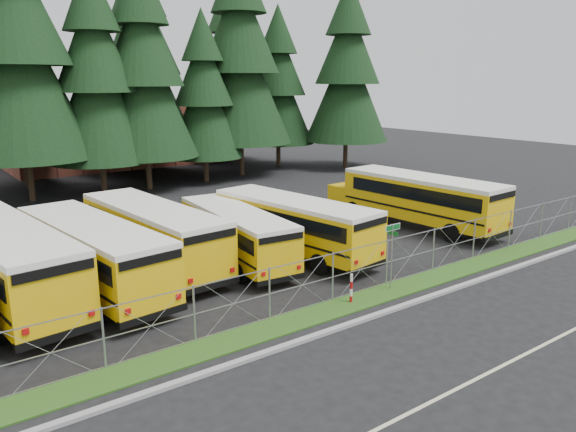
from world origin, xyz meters
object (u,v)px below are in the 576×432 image
(bus_1, at_px, (4,265))
(striped_bollard, at_px, (351,289))
(bus_2, at_px, (89,256))
(bus_3, at_px, (149,236))
(bus_east, at_px, (416,201))
(bus_5, at_px, (289,227))
(street_sign, at_px, (392,243))
(bus_4, at_px, (233,235))

(bus_1, height_order, striped_bollard, bus_1)
(bus_2, distance_m, bus_3, 3.44)
(bus_east, bearing_deg, bus_5, 175.93)
(street_sign, relative_size, striped_bollard, 2.34)
(bus_5, bearing_deg, bus_1, 165.57)
(bus_1, bearing_deg, bus_5, -12.25)
(bus_3, height_order, bus_east, bus_east)
(bus_2, bearing_deg, striped_bollard, -49.78)
(bus_1, xyz_separation_m, bus_4, (9.78, -0.76, -0.29))
(bus_5, xyz_separation_m, bus_east, (9.24, -0.08, 0.11))
(bus_2, xyz_separation_m, street_sign, (9.99, -7.29, 0.55))
(bus_2, bearing_deg, bus_4, -7.67)
(bus_5, bearing_deg, striped_bollard, -113.44)
(striped_bollard, bearing_deg, bus_4, 97.75)
(bus_4, relative_size, bus_5, 0.91)
(bus_1, bearing_deg, bus_3, 1.53)
(bus_2, distance_m, bus_5, 9.54)
(bus_4, distance_m, street_sign, 7.85)
(bus_1, xyz_separation_m, striped_bollard, (10.75, -7.94, -0.98))
(bus_1, distance_m, bus_2, 3.11)
(bus_3, distance_m, street_sign, 11.03)
(bus_5, xyz_separation_m, striped_bollard, (-1.81, -6.51, -0.82))
(bus_east, bearing_deg, street_sign, -147.67)
(bus_4, relative_size, street_sign, 3.50)
(bus_4, relative_size, bus_east, 0.84)
(bus_2, xyz_separation_m, bus_east, (18.74, -0.95, 0.05))
(bus_3, relative_size, striped_bollard, 9.43)
(bus_1, bearing_deg, bus_2, -16.08)
(bus_east, xyz_separation_m, striped_bollard, (-11.05, -6.43, -0.93))
(bus_2, distance_m, striped_bollard, 10.70)
(bus_3, relative_size, bus_5, 1.04)
(bus_2, height_order, striped_bollard, bus_2)
(bus_1, bearing_deg, bus_east, -9.71)
(street_sign, bearing_deg, bus_4, 114.75)
(bus_2, relative_size, bus_3, 1.00)
(bus_1, xyz_separation_m, bus_3, (6.22, 0.80, -0.10))
(bus_4, xyz_separation_m, street_sign, (3.27, -7.09, 0.74))
(bus_2, relative_size, bus_5, 1.04)
(street_sign, bearing_deg, bus_3, 128.28)
(bus_3, xyz_separation_m, bus_5, (6.34, -2.23, -0.06))
(bus_1, distance_m, bus_5, 12.64)
(bus_1, bearing_deg, street_sign, -36.78)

